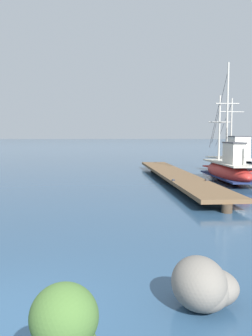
% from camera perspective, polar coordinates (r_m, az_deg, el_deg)
% --- Properties ---
extents(ground_plane, '(400.00, 400.00, 0.00)m').
position_cam_1_polar(ground_plane, '(5.83, -18.57, -22.00)').
color(ground_plane, navy).
extents(floating_dock, '(2.48, 17.19, 0.53)m').
position_cam_1_polar(floating_dock, '(20.93, 7.64, -1.05)').
color(floating_dock, brown).
rests_on(floating_dock, ground).
extents(fishing_boat_0, '(1.61, 6.78, 6.59)m').
position_cam_1_polar(fishing_boat_0, '(21.12, 15.56, -0.20)').
color(fishing_boat_0, '#AD2823').
rests_on(fishing_boat_0, ground).
extents(fishing_boat_1, '(3.13, 5.22, 5.12)m').
position_cam_1_polar(fishing_boat_1, '(26.48, 16.25, 0.83)').
color(fishing_boat_1, black).
rests_on(fishing_boat_1, ground).
extents(shore_rock_near_right, '(1.11, 1.14, 0.79)m').
position_cam_1_polar(shore_rock_near_right, '(5.99, 11.72, -17.45)').
color(shore_rock_near_right, slate).
rests_on(shore_rock_near_right, ground).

